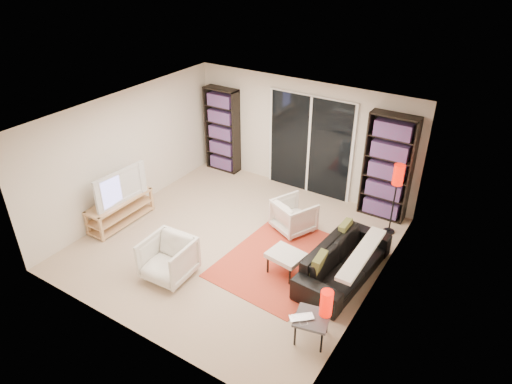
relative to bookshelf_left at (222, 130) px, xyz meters
The scene contains 20 objects.
floor 3.19m from the bookshelf_left, 50.10° to the right, with size 5.00×5.00×0.00m, color tan.
wall_back 1.97m from the bookshelf_left, ahead, with size 5.00×0.02×2.40m, color beige.
wall_front 5.22m from the bookshelf_left, 68.02° to the right, with size 5.00×0.02×2.40m, color beige.
wall_left 2.41m from the bookshelf_left, 103.27° to the right, with size 0.02×5.00×2.40m, color beige.
wall_right 5.03m from the bookshelf_left, 27.66° to the right, with size 0.02×5.00×2.40m, color beige.
ceiling 3.36m from the bookshelf_left, 50.10° to the right, with size 5.00×5.00×0.02m, color white.
sliding_door 2.16m from the bookshelf_left, ahead, with size 1.92×0.08×2.16m.
bookshelf_left is the anchor object (origin of this frame).
bookshelf_right 3.85m from the bookshelf_left, ahead, with size 0.90×0.30×2.10m.
tv_stand 3.03m from the bookshelf_left, 95.96° to the right, with size 0.44×1.36×0.50m.
tv 2.95m from the bookshelf_left, 95.58° to the right, with size 1.13×0.15×0.65m, color black.
rug 3.82m from the bookshelf_left, 38.53° to the right, with size 1.72×2.33×0.01m, color #C94029.
sofa 4.54m from the bookshelf_left, 28.37° to the right, with size 2.02×0.79×0.59m, color black.
armchair_back 3.04m from the bookshelf_left, 27.76° to the right, with size 0.67×0.69×0.63m, color silver.
armchair_front 4.01m from the bookshelf_left, 66.94° to the right, with size 0.74×0.76×0.69m, color silver.
ottoman 4.09m from the bookshelf_left, 39.58° to the right, with size 0.62×0.53×0.40m.
side_table 5.50m from the bookshelf_left, 41.40° to the right, with size 0.54×0.54×0.40m.
laptop 5.52m from the bookshelf_left, 42.99° to the right, with size 0.33×0.21×0.03m, color silver.
table_lamp 5.47m from the bookshelf_left, 39.36° to the right, with size 0.17×0.17×0.39m, color red.
floor_lamp 4.21m from the bookshelf_left, ahead, with size 0.21×0.21×1.40m.
Camera 1 is at (3.91, -5.48, 4.91)m, focal length 32.00 mm.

